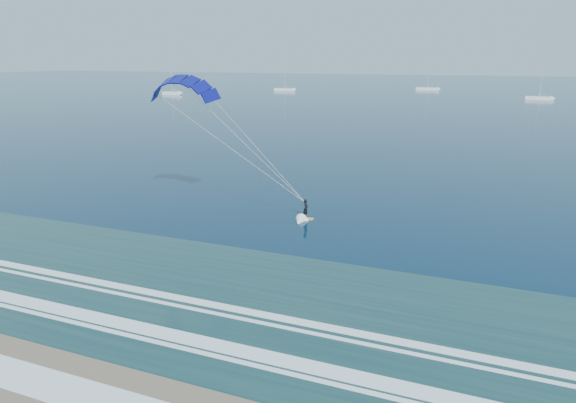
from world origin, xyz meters
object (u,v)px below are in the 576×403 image
(sailboat_1, at_px, (285,89))
(sailboat_2, at_px, (428,89))
(kitesurfer_rig, at_px, (241,140))
(sailboat_0, at_px, (172,93))
(sailboat_3, at_px, (539,98))

(sailboat_1, bearing_deg, sailboat_2, 27.06)
(kitesurfer_rig, relative_size, sailboat_0, 1.44)
(sailboat_1, height_order, sailboat_2, sailboat_2)
(kitesurfer_rig, xyz_separation_m, sailboat_0, (-102.00, 138.91, -6.84))
(sailboat_2, bearing_deg, sailboat_0, -143.33)
(sailboat_1, xyz_separation_m, sailboat_2, (59.28, 30.29, 0.00))
(kitesurfer_rig, distance_m, sailboat_0, 172.47)
(kitesurfer_rig, relative_size, sailboat_2, 1.18)
(kitesurfer_rig, height_order, sailboat_3, kitesurfer_rig)
(sailboat_1, bearing_deg, kitesurfer_rig, -69.04)
(sailboat_3, bearing_deg, sailboat_0, -168.92)
(sailboat_2, distance_m, sailboat_3, 61.39)
(sailboat_3, bearing_deg, sailboat_2, 136.33)
(sailboat_0, bearing_deg, sailboat_3, 11.08)
(sailboat_2, relative_size, sailboat_3, 1.08)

